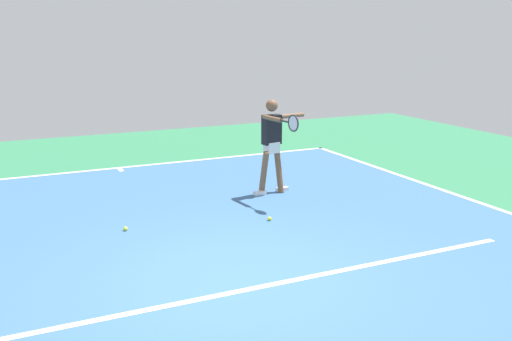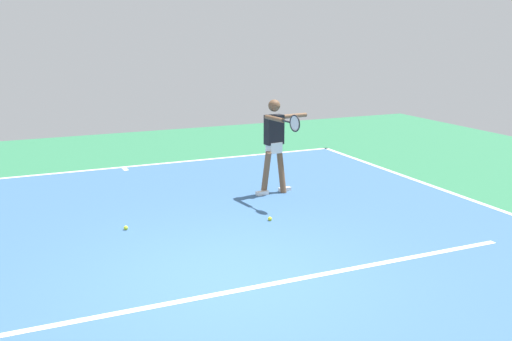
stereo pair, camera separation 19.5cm
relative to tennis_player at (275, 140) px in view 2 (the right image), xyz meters
name	(u,v)px [view 2 (the right image)]	position (x,y,z in m)	size (l,w,h in m)	color
ground_plane	(229,278)	(2.17, 3.22, -1.02)	(21.95, 21.95, 0.00)	#2D754C
court_surface	(229,278)	(2.17, 3.22, -1.01)	(10.53, 13.10, 0.00)	#38608E
court_line_baseline_near	(123,167)	(2.17, -3.28, -1.01)	(10.53, 0.10, 0.01)	white
court_line_service	(241,290)	(2.17, 3.59, -1.01)	(7.90, 0.10, 0.01)	white
court_line_centre_mark	(125,169)	(2.17, -3.08, -1.01)	(0.10, 0.30, 0.01)	white
tennis_player	(275,140)	(0.00, 0.00, 0.00)	(1.09, 1.22, 1.77)	brown
tennis_ball_by_sideline	(126,228)	(2.97, 0.92, -0.98)	(0.07, 0.07, 0.07)	#CCE033
tennis_ball_by_baseline	(270,219)	(0.77, 1.42, -0.98)	(0.07, 0.07, 0.07)	yellow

